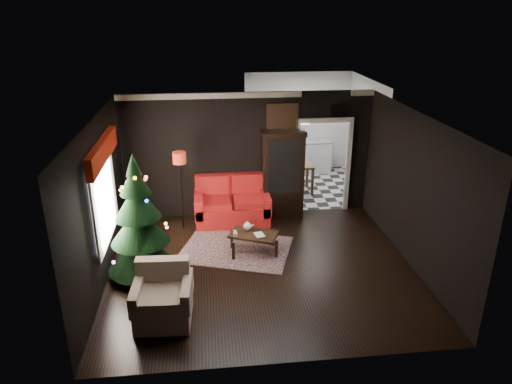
{
  "coord_description": "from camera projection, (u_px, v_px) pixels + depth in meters",
  "views": [
    {
      "loc": [
        -0.94,
        -7.5,
        4.52
      ],
      "look_at": [
        0.0,
        0.9,
        1.15
      ],
      "focal_mm": 33.12,
      "sensor_mm": 36.0,
      "label": 1
    }
  ],
  "objects": [
    {
      "name": "book",
      "position": [
        255.0,
        230.0,
        8.95
      ],
      "size": [
        0.17,
        0.05,
        0.23
      ],
      "primitive_type": "imported",
      "rotation": [
        0.0,
        0.0,
        0.19
      ],
      "color": "#877257",
      "rests_on": "coffee_table"
    },
    {
      "name": "ceiling",
      "position": [
        262.0,
        118.0,
        7.66
      ],
      "size": [
        5.5,
        5.5,
        0.0
      ],
      "primitive_type": "plane",
      "rotation": [
        3.14,
        0.0,
        0.0
      ],
      "color": "white",
      "rests_on": "ground"
    },
    {
      "name": "doorway",
      "position": [
        322.0,
        167.0,
        10.79
      ],
      "size": [
        1.1,
        0.1,
        2.1
      ],
      "primitive_type": null,
      "color": "silver",
      "rests_on": "ground"
    },
    {
      "name": "wall_front",
      "position": [
        286.0,
        274.0,
        5.87
      ],
      "size": [
        5.5,
        0.0,
        5.5
      ],
      "primitive_type": "plane",
      "rotation": [
        -1.57,
        0.0,
        0.0
      ],
      "color": "black",
      "rests_on": "ground"
    },
    {
      "name": "left_window",
      "position": [
        103.0,
        197.0,
        8.07
      ],
      "size": [
        0.05,
        1.6,
        1.4
      ],
      "primitive_type": "cube",
      "color": "white",
      "rests_on": "wall_left"
    },
    {
      "name": "cup_a",
      "position": [
        235.0,
        232.0,
        9.08
      ],
      "size": [
        0.09,
        0.09,
        0.06
      ],
      "primitive_type": "cylinder",
      "rotation": [
        0.0,
        0.0,
        0.35
      ],
      "color": "white",
      "rests_on": "coffee_table"
    },
    {
      "name": "kitchen_window",
      "position": [
        298.0,
        112.0,
        13.27
      ],
      "size": [
        0.7,
        0.06,
        0.7
      ],
      "primitive_type": "cube",
      "color": "white",
      "rests_on": "ground"
    },
    {
      "name": "coffee_table",
      "position": [
        254.0,
        243.0,
        9.16
      ],
      "size": [
        1.03,
        0.85,
        0.4
      ],
      "primitive_type": null,
      "rotation": [
        0.0,
        0.0,
        -0.42
      ],
      "color": "black",
      "rests_on": "rug"
    },
    {
      "name": "curio_cabinet",
      "position": [
        283.0,
        176.0,
        10.52
      ],
      "size": [
        0.9,
        0.45,
        1.9
      ],
      "primitive_type": null,
      "color": "black",
      "rests_on": "ground"
    },
    {
      "name": "teapot",
      "position": [
        247.0,
        226.0,
        9.19
      ],
      "size": [
        0.2,
        0.2,
        0.17
      ],
      "primitive_type": null,
      "rotation": [
        0.0,
        0.0,
        0.12
      ],
      "color": "white",
      "rests_on": "coffee_table"
    },
    {
      "name": "wall_clock",
      "position": [
        337.0,
        110.0,
        10.28
      ],
      "size": [
        0.32,
        0.32,
        0.06
      ],
      "primitive_type": "cylinder",
      "color": "silver",
      "rests_on": "wall_back"
    },
    {
      "name": "wall_left",
      "position": [
        99.0,
        205.0,
        7.89
      ],
      "size": [
        0.0,
        5.5,
        5.5
      ],
      "primitive_type": "plane",
      "rotation": [
        1.57,
        0.0,
        1.57
      ],
      "color": "black",
      "rests_on": "ground"
    },
    {
      "name": "wall_right",
      "position": [
        414.0,
        191.0,
        8.46
      ],
      "size": [
        0.0,
        5.5,
        5.5
      ],
      "primitive_type": "plane",
      "rotation": [
        1.57,
        0.0,
        -1.57
      ],
      "color": "black",
      "rests_on": "ground"
    },
    {
      "name": "loveseat",
      "position": [
        232.0,
        201.0,
        10.36
      ],
      "size": [
        1.7,
        0.9,
        1.0
      ],
      "primitive_type": null,
      "color": "maroon",
      "rests_on": "ground"
    },
    {
      "name": "floor",
      "position": [
        261.0,
        268.0,
        8.7
      ],
      "size": [
        5.5,
        5.5,
        0.0
      ],
      "primitive_type": "plane",
      "color": "black",
      "rests_on": "ground"
    },
    {
      "name": "painting",
      "position": [
        282.0,
        117.0,
        10.21
      ],
      "size": [
        0.62,
        0.05,
        0.52
      ],
      "primitive_type": "cube",
      "color": "#A86A3F",
      "rests_on": "wall_back"
    },
    {
      "name": "armchair",
      "position": [
        163.0,
        295.0,
        7.08
      ],
      "size": [
        0.92,
        0.92,
        0.89
      ],
      "primitive_type": null,
      "rotation": [
        0.0,
        0.0,
        -0.05
      ],
      "color": "tan",
      "rests_on": "ground"
    },
    {
      "name": "rug",
      "position": [
        236.0,
        249.0,
        9.34
      ],
      "size": [
        2.45,
        2.09,
        0.01
      ],
      "primitive_type": "cube",
      "rotation": [
        0.0,
        0.0,
        -0.32
      ],
      "color": "#382634",
      "rests_on": "ground"
    },
    {
      "name": "christmas_tree",
      "position": [
        139.0,
        222.0,
        8.09
      ],
      "size": [
        1.24,
        1.24,
        2.3
      ],
      "primitive_type": null,
      "rotation": [
        0.0,
        0.0,
        0.03
      ],
      "color": "black",
      "rests_on": "ground"
    },
    {
      "name": "kitchen_floor",
      "position": [
        306.0,
        187.0,
        12.57
      ],
      "size": [
        3.0,
        3.0,
        0.0
      ],
      "primitive_type": "plane",
      "color": "silver",
      "rests_on": "ground"
    },
    {
      "name": "floor_lamp",
      "position": [
        182.0,
        193.0,
        9.93
      ],
      "size": [
        0.33,
        0.33,
        1.78
      ],
      "primitive_type": null,
      "rotation": [
        0.0,
        0.0,
        -0.1
      ],
      "color": "black",
      "rests_on": "ground"
    },
    {
      "name": "wall_back",
      "position": [
        248.0,
        155.0,
        10.49
      ],
      "size": [
        5.5,
        0.0,
        5.5
      ],
      "primitive_type": "plane",
      "rotation": [
        1.57,
        0.0,
        0.0
      ],
      "color": "black",
      "rests_on": "ground"
    },
    {
      "name": "cup_b",
      "position": [
        235.0,
        234.0,
        8.97
      ],
      "size": [
        0.1,
        0.1,
        0.07
      ],
      "primitive_type": "cylinder",
      "rotation": [
        0.0,
        0.0,
        0.23
      ],
      "color": "silver",
      "rests_on": "coffee_table"
    },
    {
      "name": "kitchen_table",
      "position": [
        298.0,
        178.0,
        12.12
      ],
      "size": [
        0.7,
        0.7,
        0.75
      ],
      "primitive_type": null,
      "color": "brown",
      "rests_on": "ground"
    },
    {
      "name": "kitchen_counter",
      "position": [
        298.0,
        157.0,
        13.51
      ],
      "size": [
        1.8,
        0.6,
        0.9
      ],
      "primitive_type": "cube",
      "color": "silver",
      "rests_on": "ground"
    },
    {
      "name": "valance",
      "position": [
        102.0,
        151.0,
        7.77
      ],
      "size": [
        0.12,
        2.1,
        0.35
      ],
      "primitive_type": "cube",
      "color": "#721204",
      "rests_on": "wall_left"
    }
  ]
}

